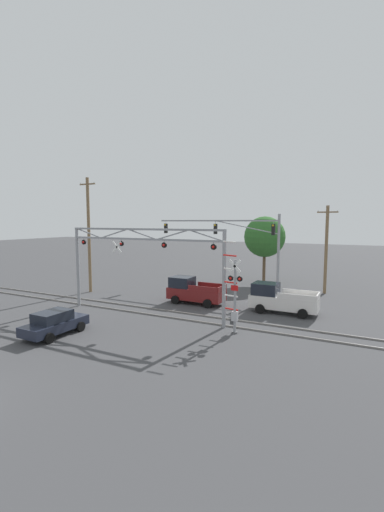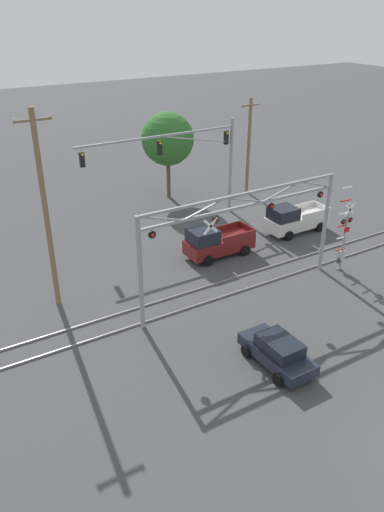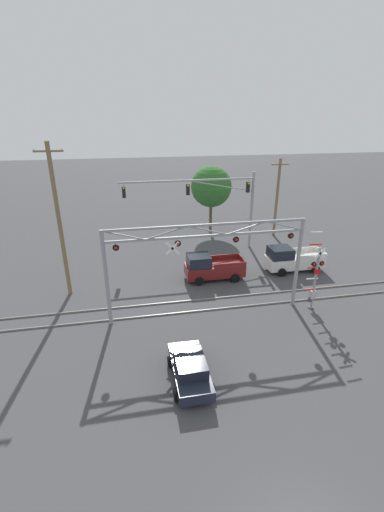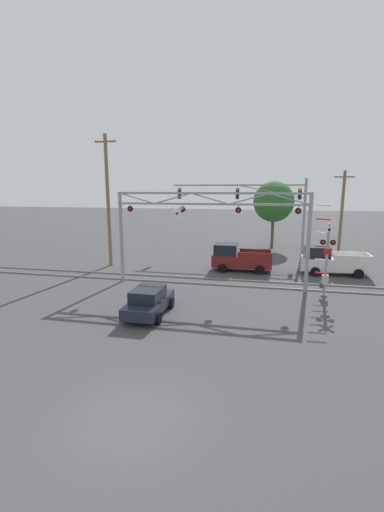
% 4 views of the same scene
% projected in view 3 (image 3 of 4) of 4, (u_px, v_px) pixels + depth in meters
% --- Properties ---
extents(rail_track_near, '(80.00, 0.08, 0.10)m').
position_uv_depth(rail_track_near, '(205.00, 310.00, 22.94)').
color(rail_track_near, gray).
rests_on(rail_track_near, ground_plane).
extents(rail_track_far, '(80.00, 0.08, 0.10)m').
position_uv_depth(rail_track_far, '(201.00, 300.00, 24.24)').
color(rail_track_far, gray).
rests_on(rail_track_far, ground_plane).
extents(crossing_gantry, '(12.56, 0.28, 6.20)m').
position_uv_depth(crossing_gantry, '(207.00, 253.00, 21.01)').
color(crossing_gantry, gray).
rests_on(crossing_gantry, ground_plane).
extents(crossing_signal_mast, '(1.24, 0.35, 5.54)m').
position_uv_depth(crossing_signal_mast, '(315.00, 280.00, 22.42)').
color(crossing_signal_mast, gray).
rests_on(crossing_signal_mast, ground_plane).
extents(traffic_signal_span, '(12.41, 0.39, 7.33)m').
position_uv_depth(traffic_signal_span, '(218.00, 197.00, 31.39)').
color(traffic_signal_span, gray).
rests_on(traffic_signal_span, ground_plane).
extents(pickup_truck_lead, '(4.62, 2.07, 2.12)m').
position_uv_depth(pickup_truck_lead, '(211.00, 267.00, 26.99)').
color(pickup_truck_lead, maroon).
rests_on(pickup_truck_lead, ground_plane).
extents(pickup_truck_following, '(4.81, 2.07, 2.12)m').
position_uv_depth(pickup_truck_following, '(291.00, 259.00, 28.48)').
color(pickup_truck_following, silver).
rests_on(pickup_truck_following, ground_plane).
extents(sedan_waiting, '(1.91, 3.88, 1.46)m').
position_uv_depth(sedan_waiting, '(190.00, 369.00, 16.72)').
color(sedan_waiting, '#1E2333').
rests_on(sedan_waiting, ground_plane).
extents(utility_pole_left, '(1.80, 0.28, 10.68)m').
position_uv_depth(utility_pole_left, '(59.00, 222.00, 23.02)').
color(utility_pole_left, brown).
rests_on(utility_pole_left, ground_plane).
extents(utility_pole_right, '(1.80, 0.28, 8.10)m').
position_uv_depth(utility_pole_right, '(277.00, 197.00, 35.45)').
color(utility_pole_right, brown).
rests_on(utility_pole_right, ground_plane).
extents(background_tree_beyond_span, '(4.34, 4.34, 7.20)m').
position_uv_depth(background_tree_beyond_span, '(211.00, 187.00, 36.28)').
color(background_tree_beyond_span, brown).
rests_on(background_tree_beyond_span, ground_plane).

